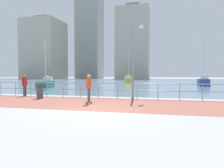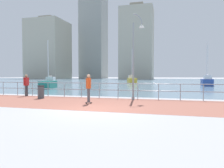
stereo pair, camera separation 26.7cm
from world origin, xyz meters
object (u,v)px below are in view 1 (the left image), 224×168
Objects in this scene: lamppost at (135,52)px; sailboat_ivory at (46,84)px; bystander at (25,83)px; trash_bin at (40,92)px; sailboat_teal at (203,81)px; sailboat_navy at (129,80)px; skateboarder at (89,86)px.

lamppost is 0.95× the size of sailboat_ivory.
lamppost is at bearing -1.38° from bystander.
trash_bin is 0.14× the size of sailboat_teal.
sailboat_navy is (7.21, 19.35, 0.09)m from sailboat_ivory.
sailboat_navy is at bearing 87.69° from trash_bin.
lamppost is 4.10m from skateboarder.
trash_bin is 0.13× the size of sailboat_navy.
skateboarder is 1.00× the size of bystander.
sailboat_teal is (14.32, 22.77, 0.18)m from trash_bin.
sailboat_ivory is 0.87× the size of sailboat_navy.
sailboat_teal is (16.39, 21.61, -0.35)m from bystander.
trash_bin is (2.07, -1.16, -0.53)m from bystander.
skateboarder reaches higher than trash_bin.
sailboat_teal reaches higher than skateboarder.
lamppost is 16.06m from sailboat_ivory.
sailboat_navy is at bearing 151.22° from sailboat_teal.
trash_bin is at bearing -92.31° from sailboat_navy.
sailboat_ivory is (-12.56, 9.68, -2.57)m from lamppost.
bystander is at bearing 178.62° from lamppost.
sailboat_ivory is (-20.32, -12.14, -0.08)m from sailboat_teal.
skateboarder is 0.24× the size of sailboat_navy.
sailboat_navy is (-5.34, 29.02, -2.48)m from lamppost.
skateboarder is at bearing -130.85° from lamppost.
lamppost reaches higher than skateboarder.
trash_bin is at bearing 158.27° from skateboarder.
sailboat_teal reaches higher than trash_bin.
sailboat_ivory is at bearing -149.14° from sailboat_teal.
sailboat_navy is (-13.11, 7.20, 0.01)m from sailboat_teal.
sailboat_teal is (7.77, 21.82, -2.49)m from lamppost.
sailboat_teal is at bearing 67.66° from skateboarder.
bystander is at bearing -96.49° from sailboat_navy.
bystander is at bearing -67.44° from sailboat_ivory.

